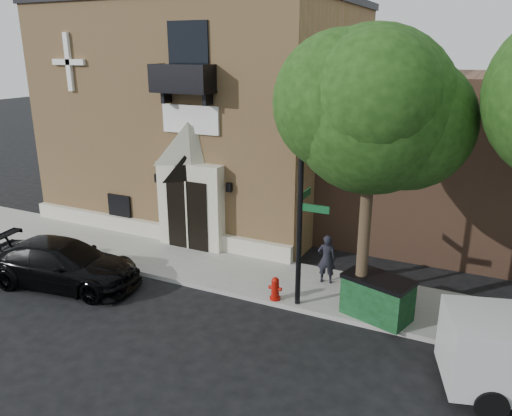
{
  "coord_description": "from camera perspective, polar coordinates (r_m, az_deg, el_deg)",
  "views": [
    {
      "loc": [
        8.81,
        -12.09,
        7.27
      ],
      "look_at": [
        2.03,
        2.0,
        2.29
      ],
      "focal_mm": 35.0,
      "sensor_mm": 36.0,
      "label": 1
    }
  ],
  "objects": [
    {
      "name": "planter",
      "position": [
        19.03,
        -7.63,
        -3.41
      ],
      "size": [
        0.72,
        0.68,
        0.65
      ],
      "primitive_type": "imported",
      "rotation": [
        0.0,
        0.0,
        -0.36
      ],
      "color": "#476830",
      "rests_on": "sidewalk"
    },
    {
      "name": "black_sedan",
      "position": [
        17.17,
        -21.21,
        -5.95
      ],
      "size": [
        5.34,
        2.84,
        1.47
      ],
      "primitive_type": "imported",
      "rotation": [
        0.0,
        0.0,
        1.73
      ],
      "color": "black",
      "rests_on": "ground"
    },
    {
      "name": "fire_hydrant",
      "position": [
        14.99,
        2.21,
        -9.18
      ],
      "size": [
        0.41,
        0.32,
        0.71
      ],
      "color": "#970E06",
      "rests_on": "sidewalk"
    },
    {
      "name": "church",
      "position": [
        23.4,
        -4.85,
        11.15
      ],
      "size": [
        12.2,
        11.01,
        9.3
      ],
      "color": "tan",
      "rests_on": "ground"
    },
    {
      "name": "dumpster",
      "position": [
        14.36,
        13.7,
        -9.83
      ],
      "size": [
        2.06,
        1.54,
        1.2
      ],
      "rotation": [
        0.0,
        0.0,
        -0.3
      ],
      "color": "#0E3313",
      "rests_on": "sidewalk"
    },
    {
      "name": "pedestrian_near",
      "position": [
        16.0,
        8.07,
        -5.79
      ],
      "size": [
        0.64,
        0.48,
        1.59
      ],
      "primitive_type": "imported",
      "rotation": [
        0.0,
        0.0,
        3.33
      ],
      "color": "black",
      "rests_on": "sidewalk"
    },
    {
      "name": "street_sign",
      "position": [
        13.83,
        5.15,
        -0.12
      ],
      "size": [
        0.92,
        0.92,
        5.78
      ],
      "rotation": [
        0.0,
        0.0,
        0.01
      ],
      "color": "black",
      "rests_on": "sidewalk"
    },
    {
      "name": "sidewalk",
      "position": [
        17.25,
        -3.84,
        -7.02
      ],
      "size": [
        42.0,
        3.0,
        0.15
      ],
      "primitive_type": "cube",
      "color": "gray",
      "rests_on": "ground"
    },
    {
      "name": "ground",
      "position": [
        16.63,
        -9.44,
        -8.5
      ],
      "size": [
        120.0,
        120.0,
        0.0
      ],
      "primitive_type": "plane",
      "color": "black",
      "rests_on": "ground"
    },
    {
      "name": "street_tree_left",
      "position": [
        12.82,
        13.23,
        10.94
      ],
      "size": [
        4.97,
        4.38,
        7.77
      ],
      "color": "#38281C",
      "rests_on": "sidewalk"
    }
  ]
}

